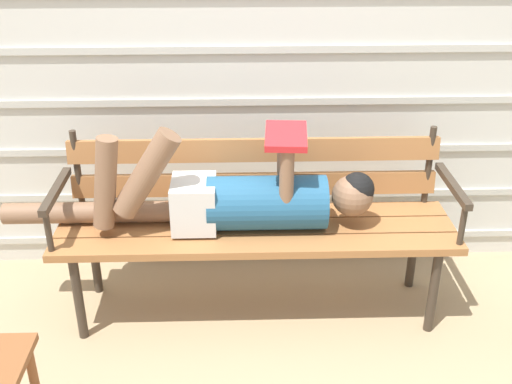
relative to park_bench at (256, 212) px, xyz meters
The scene contains 4 objects.
ground_plane 0.54m from the park_bench, 90.00° to the right, with size 12.00×12.00×0.00m, color tan.
house_siding 0.81m from the park_bench, 90.00° to the left, with size 5.01×0.08×2.36m.
park_bench is the anchor object (origin of this frame).
reclining_person 0.16m from the park_bench, 143.34° to the right, with size 1.71×0.26×0.52m.
Camera 1 is at (-0.08, -2.42, 1.92)m, focal length 43.63 mm.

